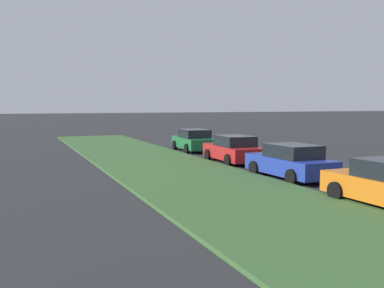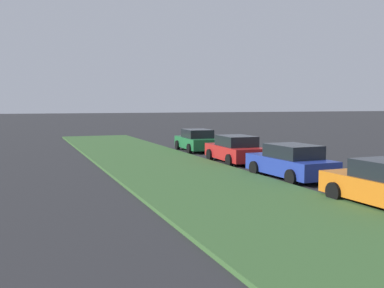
{
  "view_description": "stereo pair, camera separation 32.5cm",
  "coord_description": "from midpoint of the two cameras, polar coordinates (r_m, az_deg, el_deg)",
  "views": [
    {
      "loc": [
        -3.16,
        14.69,
        3.17
      ],
      "look_at": [
        14.7,
        7.53,
        1.44
      ],
      "focal_mm": 42.2,
      "sensor_mm": 36.0,
      "label": 1
    },
    {
      "loc": [
        -3.27,
        14.38,
        3.17
      ],
      "look_at": [
        14.7,
        7.53,
        1.44
      ],
      "focal_mm": 42.2,
      "sensor_mm": 36.0,
      "label": 2
    }
  ],
  "objects": [
    {
      "name": "grass_median",
      "position": [
        15.16,
        6.1,
        -6.74
      ],
      "size": [
        60.0,
        6.0,
        0.12
      ],
      "primitive_type": "cube",
      "color": "#3D6633",
      "rests_on": "ground"
    },
    {
      "name": "parked_car_blue",
      "position": [
        19.45,
        12.84,
        -2.25
      ],
      "size": [
        4.38,
        2.17,
        1.47
      ],
      "rotation": [
        0.0,
        0.0,
        0.05
      ],
      "color": "#23389E",
      "rests_on": "ground"
    },
    {
      "name": "parked_car_red",
      "position": [
        24.28,
        5.85,
        -0.7
      ],
      "size": [
        4.35,
        2.12,
        1.47
      ],
      "rotation": [
        0.0,
        0.0,
        -0.03
      ],
      "color": "red",
      "rests_on": "ground"
    },
    {
      "name": "parked_car_green",
      "position": [
        30.06,
        0.88,
        0.44
      ],
      "size": [
        4.39,
        2.19,
        1.47
      ],
      "rotation": [
        0.0,
        0.0,
        -0.05
      ],
      "color": "#1E6B38",
      "rests_on": "ground"
    }
  ]
}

